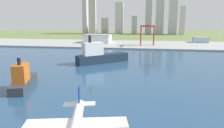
{
  "coord_description": "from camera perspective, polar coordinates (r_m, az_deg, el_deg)",
  "views": [
    {
      "loc": [
        34.58,
        17.15,
        56.83
      ],
      "look_at": [
        12.5,
        153.93,
        28.07
      ],
      "focal_mm": 36.05,
      "sensor_mm": 36.0,
      "label": 1
    }
  ],
  "objects": [
    {
      "name": "cargo_ship",
      "position": [
        284.3,
        -3.15,
        2.19
      ],
      "size": [
        62.18,
        54.87,
        35.46
      ],
      "color": "#192838",
      "rests_on": "water_bay"
    },
    {
      "name": "industrial_pier",
      "position": [
        477.36,
        4.97,
        5.0
      ],
      "size": [
        840.0,
        140.0,
        2.5
      ],
      "primitive_type": "cube",
      "color": "#989B98",
      "rests_on": "ground"
    },
    {
      "name": "ground_plane",
      "position": [
        290.57,
        2.16,
        0.44
      ],
      "size": [
        2400.0,
        2400.0,
        0.0
      ],
      "primitive_type": "plane",
      "color": "olive"
    },
    {
      "name": "distant_skyline",
      "position": [
        801.55,
        6.28,
        12.01
      ],
      "size": [
        350.73,
        54.6,
        157.58
      ],
      "color": "#B1B0BE",
      "rests_on": "ground"
    },
    {
      "name": "airplane_landing",
      "position": [
        74.79,
        -9.19,
        -15.05
      ],
      "size": [
        34.48,
        39.61,
        11.36
      ],
      "color": "white"
    },
    {
      "name": "port_crane_red",
      "position": [
        450.82,
        8.98,
        8.56
      ],
      "size": [
        27.84,
        42.7,
        41.98
      ],
      "color": "#B72D23",
      "rests_on": "industrial_pier"
    },
    {
      "name": "warehouse_annex",
      "position": [
        536.87,
        21.52,
        5.75
      ],
      "size": [
        32.71,
        24.1,
        11.84
      ],
      "color": "#99BCD1",
      "rests_on": "industrial_pier"
    },
    {
      "name": "warehouse_main",
      "position": [
        499.02,
        -3.7,
        6.47
      ],
      "size": [
        57.92,
        40.56,
        17.61
      ],
      "color": "silver",
      "rests_on": "industrial_pier"
    },
    {
      "name": "container_barge",
      "position": [
        196.29,
        -21.69,
        -3.63
      ],
      "size": [
        24.06,
        49.74,
        26.22
      ],
      "color": "#2D3338",
      "rests_on": "water_bay"
    },
    {
      "name": "water_bay",
      "position": [
        232.55,
        0.34,
        -2.4
      ],
      "size": [
        840.0,
        360.0,
        0.15
      ],
      "primitive_type": "cube",
      "color": "navy",
      "rests_on": "ground"
    }
  ]
}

